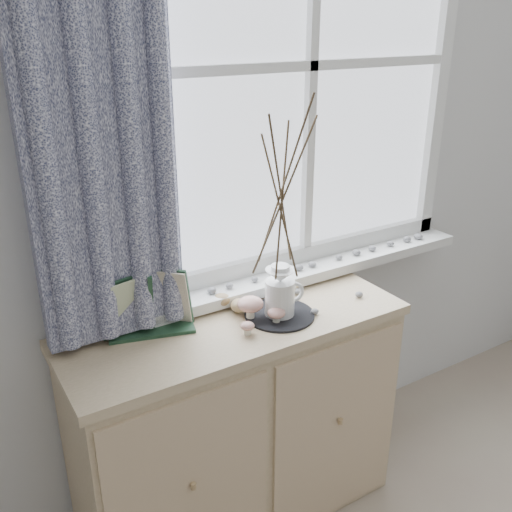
{
  "coord_description": "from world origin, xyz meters",
  "views": [
    {
      "loc": [
        -0.98,
        0.27,
        1.81
      ],
      "look_at": [
        -0.1,
        1.7,
        1.1
      ],
      "focal_mm": 40.0,
      "sensor_mm": 36.0,
      "label": 1
    }
  ],
  "objects_px": {
    "botanical_book": "(153,305)",
    "toadstool_cluster": "(256,309)",
    "sideboard": "(238,423)",
    "twig_pitcher": "(282,193)"
  },
  "relations": [
    {
      "from": "botanical_book",
      "to": "toadstool_cluster",
      "type": "distance_m",
      "value": 0.35
    },
    {
      "from": "sideboard",
      "to": "botanical_book",
      "type": "height_order",
      "value": "botanical_book"
    },
    {
      "from": "botanical_book",
      "to": "toadstool_cluster",
      "type": "height_order",
      "value": "botanical_book"
    },
    {
      "from": "botanical_book",
      "to": "toadstool_cluster",
      "type": "relative_size",
      "value": 1.85
    },
    {
      "from": "twig_pitcher",
      "to": "botanical_book",
      "type": "bearing_deg",
      "value": -176.35
    },
    {
      "from": "toadstool_cluster",
      "to": "twig_pitcher",
      "type": "bearing_deg",
      "value": -3.76
    },
    {
      "from": "botanical_book",
      "to": "toadstool_cluster",
      "type": "bearing_deg",
      "value": -0.45
    },
    {
      "from": "botanical_book",
      "to": "twig_pitcher",
      "type": "relative_size",
      "value": 0.42
    },
    {
      "from": "twig_pitcher",
      "to": "toadstool_cluster",
      "type": "bearing_deg",
      "value": -166.65
    },
    {
      "from": "sideboard",
      "to": "twig_pitcher",
      "type": "relative_size",
      "value": 1.55
    }
  ]
}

